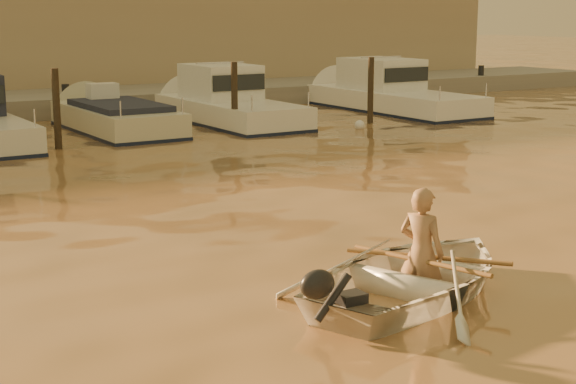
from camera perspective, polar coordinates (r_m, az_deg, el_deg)
ground_plane at (r=10.85m, az=8.89°, el=-6.82°), size 160.00×160.00×0.00m
dinghy at (r=10.91m, az=8.33°, el=-5.30°), size 4.29×3.71×0.75m
person at (r=10.92m, az=8.62°, el=-3.88°), size 0.58×0.69×1.62m
outboard_motor at (r=9.67m, az=4.00°, el=-7.28°), size 0.98×0.70×0.70m
oar_port at (r=11.08m, az=8.98°, el=-4.16°), size 1.20×1.79×0.13m
oar_starboard at (r=10.91m, az=8.48°, el=-4.40°), size 0.47×2.07×0.13m
moored_boat_3 at (r=25.59m, az=-11.00°, el=4.35°), size 2.15×6.18×0.95m
moored_boat_4 at (r=27.04m, az=-3.77°, el=5.78°), size 2.28×7.02×1.75m
moored_boat_5 at (r=30.49m, az=6.84°, el=6.40°), size 2.39×7.97×1.75m
piling_2 at (r=22.69m, az=-14.72°, el=4.97°), size 0.18×0.18×2.20m
piling_3 at (r=24.60m, az=-3.48°, el=5.84°), size 0.18×0.18×2.20m
piling_4 at (r=27.12m, az=5.36°, el=6.36°), size 0.18×0.18×2.20m
fender_d at (r=23.59m, az=-7.09°, el=3.56°), size 0.30×0.30×0.30m
fender_e at (r=25.84m, az=4.66°, el=4.32°), size 0.30×0.30×0.30m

